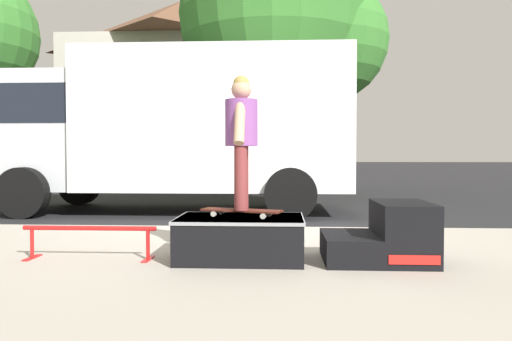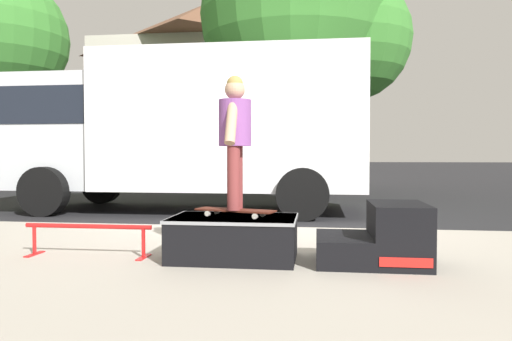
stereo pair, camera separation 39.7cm
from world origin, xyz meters
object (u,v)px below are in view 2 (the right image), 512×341
object	(u,v)px
kicker_ramp	(381,238)
box_truck	(185,126)
skateboard	(235,211)
street_tree_neighbour	(307,22)
grind_rail	(88,233)
skater_kid	(235,131)
skate_box	(234,237)

from	to	relation	value
kicker_ramp	box_truck	world-z (taller)	box_truck
skateboard	box_truck	bearing A→B (deg)	111.01
box_truck	street_tree_neighbour	size ratio (longest dim) A/B	0.92
kicker_ramp	box_truck	distance (m)	5.92
grind_rail	skater_kid	world-z (taller)	skater_kid
kicker_ramp	grind_rail	distance (m)	2.81
skate_box	street_tree_neighbour	world-z (taller)	street_tree_neighbour
box_truck	street_tree_neighbour	xyz separation A→B (m)	(2.31, 3.96, 3.05)
skate_box	box_truck	distance (m)	5.31
grind_rail	box_truck	bearing A→B (deg)	94.52
skater_kid	box_truck	distance (m)	5.12
skater_kid	street_tree_neighbour	bearing A→B (deg)	86.87
skateboard	street_tree_neighbour	distance (m)	9.69
skate_box	kicker_ramp	distance (m)	1.37
kicker_ramp	skateboard	size ratio (longest dim) A/B	1.23
box_truck	street_tree_neighbour	world-z (taller)	street_tree_neighbour
grind_rail	box_truck	world-z (taller)	box_truck
grind_rail	street_tree_neighbour	size ratio (longest dim) A/B	0.17
skate_box	skateboard	world-z (taller)	skateboard
kicker_ramp	grind_rail	size ratio (longest dim) A/B	0.77
kicker_ramp	box_truck	bearing A→B (deg)	123.64
box_truck	street_tree_neighbour	distance (m)	5.51
skater_kid	kicker_ramp	bearing A→B (deg)	-1.01
skate_box	kicker_ramp	size ratio (longest dim) A/B	1.21
skate_box	box_truck	size ratio (longest dim) A/B	0.17
skater_kid	street_tree_neighbour	world-z (taller)	street_tree_neighbour
skate_box	box_truck	xyz separation A→B (m)	(-1.82, 4.79, 1.36)
kicker_ramp	street_tree_neighbour	world-z (taller)	street_tree_neighbour
kicker_ramp	grind_rail	bearing A→B (deg)	-178.88
kicker_ramp	skater_kid	size ratio (longest dim) A/B	0.78
kicker_ramp	skater_kid	world-z (taller)	skater_kid
kicker_ramp	street_tree_neighbour	distance (m)	9.84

